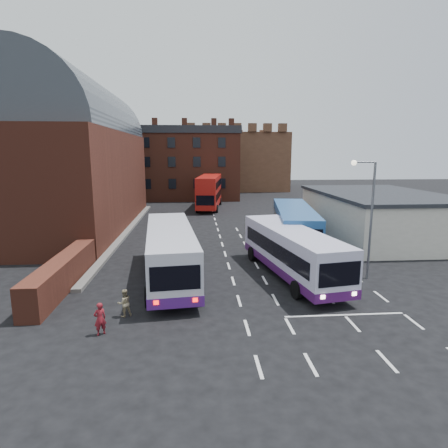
{
  "coord_description": "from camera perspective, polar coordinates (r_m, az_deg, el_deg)",
  "views": [
    {
      "loc": [
        -2.27,
        -19.87,
        7.91
      ],
      "look_at": [
        0.0,
        10.0,
        2.2
      ],
      "focal_mm": 30.0,
      "sensor_mm": 36.0,
      "label": 1
    }
  ],
  "objects": [
    {
      "name": "ground",
      "position": [
        21.51,
        2.06,
        -10.8
      ],
      "size": [
        180.0,
        180.0,
        0.0
      ],
      "primitive_type": "plane",
      "color": "black"
    },
    {
      "name": "railway_station",
      "position": [
        42.96,
        -22.62,
        9.61
      ],
      "size": [
        12.0,
        28.0,
        16.0
      ],
      "color": "#602B1E",
      "rests_on": "ground"
    },
    {
      "name": "forecourt_wall",
      "position": [
        24.29,
        -23.36,
        -6.89
      ],
      "size": [
        1.2,
        10.0,
        1.8
      ],
      "primitive_type": "cube",
      "color": "#602B1E",
      "rests_on": "ground"
    },
    {
      "name": "cream_building",
      "position": [
        38.45,
        22.41,
        1.37
      ],
      "size": [
        10.4,
        16.4,
        4.25
      ],
      "color": "beige",
      "rests_on": "ground"
    },
    {
      "name": "brick_terrace",
      "position": [
        66.02,
        -7.67,
        8.61
      ],
      "size": [
        22.0,
        10.0,
        11.0
      ],
      "primitive_type": "cube",
      "color": "brown",
      "rests_on": "ground"
    },
    {
      "name": "castle_keep",
      "position": [
        86.29,
        1.17,
        9.53
      ],
      "size": [
        22.0,
        22.0,
        12.0
      ],
      "primitive_type": "cube",
      "color": "brown",
      "rests_on": "ground"
    },
    {
      "name": "bus_white_outbound",
      "position": [
        23.83,
        -8.19,
        -3.83
      ],
      "size": [
        4.0,
        12.25,
        3.28
      ],
      "rotation": [
        0.0,
        0.0,
        0.1
      ],
      "color": "silver",
      "rests_on": "ground"
    },
    {
      "name": "bus_white_inbound",
      "position": [
        24.48,
        10.23,
        -3.74
      ],
      "size": [
        4.54,
        11.71,
        3.12
      ],
      "rotation": [
        0.0,
        0.0,
        3.32
      ],
      "color": "silver",
      "rests_on": "ground"
    },
    {
      "name": "bus_blue",
      "position": [
        32.14,
        10.64,
        0.02
      ],
      "size": [
        4.69,
        12.73,
        3.39
      ],
      "rotation": [
        0.0,
        0.0,
        2.99
      ],
      "color": "#214F8C",
      "rests_on": "ground"
    },
    {
      "name": "bus_red_double",
      "position": [
        53.73,
        -2.25,
        4.99
      ],
      "size": [
        4.14,
        11.95,
        4.68
      ],
      "rotation": [
        0.0,
        0.0,
        3.01
      ],
      "color": "#AA150F",
      "rests_on": "ground"
    },
    {
      "name": "street_lamp",
      "position": [
        24.79,
        21.07,
        2.19
      ],
      "size": [
        1.52,
        0.4,
        7.48
      ],
      "rotation": [
        0.0,
        0.0,
        -0.12
      ],
      "color": "#585B60",
      "rests_on": "ground"
    },
    {
      "name": "pedestrian_red",
      "position": [
        17.79,
        -18.38,
        -13.55
      ],
      "size": [
        0.65,
        0.6,
        1.49
      ],
      "primitive_type": "imported",
      "rotation": [
        0.0,
        0.0,
        3.72
      ],
      "color": "maroon",
      "rests_on": "ground"
    },
    {
      "name": "pedestrian_beige",
      "position": [
        19.31,
        -14.93,
        -11.54
      ],
      "size": [
        0.84,
        0.77,
        1.38
      ],
      "primitive_type": "imported",
      "rotation": [
        0.0,
        0.0,
        3.6
      ],
      "color": "tan",
      "rests_on": "ground"
    }
  ]
}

